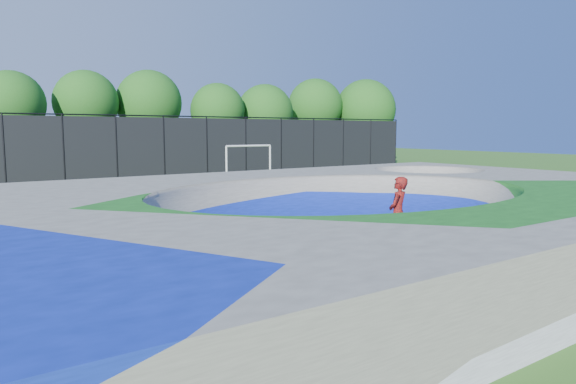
% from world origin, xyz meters
% --- Properties ---
extents(ground, '(120.00, 120.00, 0.00)m').
position_xyz_m(ground, '(0.00, 0.00, 0.00)').
color(ground, '#2E5E1A').
rests_on(ground, ground).
extents(skate_deck, '(22.00, 14.00, 1.50)m').
position_xyz_m(skate_deck, '(0.00, 0.00, 0.75)').
color(skate_deck, gray).
rests_on(skate_deck, ground).
extents(skater, '(0.82, 0.70, 1.90)m').
position_xyz_m(skater, '(0.56, -1.40, 0.95)').
color(skater, red).
rests_on(skater, ground).
extents(skateboard, '(0.78, 0.59, 0.05)m').
position_xyz_m(skateboard, '(0.56, -1.40, 0.03)').
color(skateboard, black).
rests_on(skateboard, ground).
extents(soccer_goal, '(3.31, 0.12, 2.19)m').
position_xyz_m(soccer_goal, '(7.26, 17.61, 1.52)').
color(soccer_goal, silver).
rests_on(soccer_goal, ground).
extents(fence, '(48.09, 0.09, 4.04)m').
position_xyz_m(fence, '(0.00, 21.00, 2.10)').
color(fence, black).
rests_on(fence, ground).
extents(treeline, '(53.45, 6.99, 7.92)m').
position_xyz_m(treeline, '(1.33, 26.09, 4.96)').
color(treeline, '#422F21').
rests_on(treeline, ground).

